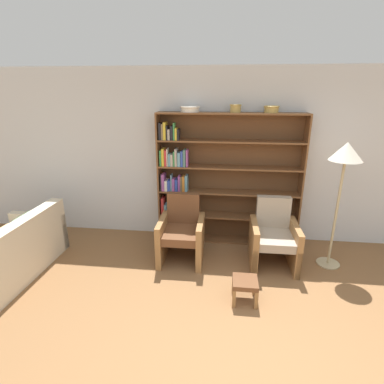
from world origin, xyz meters
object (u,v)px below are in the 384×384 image
object	(u,v)px
armchair_cushioned	(274,237)
footstool	(245,284)
armchair_leather	(182,232)
bowl_brass	(235,108)
floor_lamp	(345,159)
bookshelf	(216,180)
couch	(11,254)
bowl_cream	(271,109)
bowl_stoneware	(190,109)

from	to	relation	value
armchair_cushioned	footstool	size ratio (longest dim) A/B	3.24
armchair_leather	armchair_cushioned	size ratio (longest dim) A/B	1.00
bowl_brass	footstool	size ratio (longest dim) A/B	0.60
armchair_cushioned	floor_lamp	world-z (taller)	floor_lamp
floor_lamp	footstool	world-z (taller)	floor_lamp
bookshelf	floor_lamp	size ratio (longest dim) A/B	1.26
armchair_cushioned	footstool	world-z (taller)	armchair_cushioned
couch	bowl_cream	bearing A→B (deg)	-68.58
bowl_stoneware	footstool	distance (m)	2.59
bowl_stoneware	armchair_cushioned	world-z (taller)	bowl_stoneware
bowl_brass	armchair_leather	distance (m)	1.99
couch	bookshelf	bearing A→B (deg)	-63.07
floor_lamp	couch	bearing A→B (deg)	-170.80
couch	armchair_cushioned	size ratio (longest dim) A/B	1.66
bowl_cream	armchair_cushioned	xyz separation A→B (m)	(0.09, -0.65, -1.73)
couch	armchair_cushioned	xyz separation A→B (m)	(3.58, 0.65, 0.13)
armchair_leather	floor_lamp	size ratio (longest dim) A/B	0.54
armchair_leather	armchair_cushioned	bearing A→B (deg)	179.38
armchair_leather	floor_lamp	xyz separation A→B (m)	(2.14, 0.07, 1.13)
bowl_stoneware	armchair_cushioned	size ratio (longest dim) A/B	0.31
bowl_cream	armchair_leather	distance (m)	2.22
bookshelf	floor_lamp	bearing A→B (deg)	-19.72
armchair_cushioned	footstool	bearing A→B (deg)	63.47
bowl_brass	floor_lamp	distance (m)	1.65
bowl_stoneware	floor_lamp	world-z (taller)	bowl_stoneware
couch	footstool	xyz separation A→B (m)	(3.15, -0.24, -0.06)
couch	armchair_cushioned	distance (m)	3.64
bowl_stoneware	armchair_leather	size ratio (longest dim) A/B	0.31
bowl_stoneware	bowl_cream	bearing A→B (deg)	0.00
bookshelf	armchair_leather	xyz separation A→B (m)	(-0.45, -0.67, -0.62)
armchair_leather	bowl_stoneware	bearing A→B (deg)	-94.80
bowl_brass	bowl_cream	distance (m)	0.52
bowl_brass	armchair_cushioned	size ratio (longest dim) A/B	0.18
bowl_stoneware	armchair_leather	world-z (taller)	bowl_stoneware
armchair_cushioned	floor_lamp	bearing A→B (deg)	-175.70
bowl_brass	couch	xyz separation A→B (m)	(-2.98, -1.29, -1.86)
bowl_cream	floor_lamp	world-z (taller)	bowl_cream
couch	armchair_leather	bearing A→B (deg)	-72.96
bowl_cream	armchair_leather	bearing A→B (deg)	-152.25
bowl_stoneware	bowl_cream	distance (m)	1.18
bowl_cream	armchair_leather	xyz separation A→B (m)	(-1.23, -0.65, -1.73)
couch	armchair_leather	distance (m)	2.36
couch	floor_lamp	xyz separation A→B (m)	(4.40, 0.71, 1.26)
couch	floor_lamp	bearing A→B (deg)	-79.70
bowl_stoneware	armchair_leather	xyz separation A→B (m)	(-0.05, -0.65, -1.72)
bowl_brass	footstool	world-z (taller)	bowl_brass
bookshelf	footstool	size ratio (longest dim) A/B	7.65
bookshelf	bowl_brass	distance (m)	1.14
floor_lamp	footstool	bearing A→B (deg)	-142.80
armchair_leather	armchair_cushioned	distance (m)	1.32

